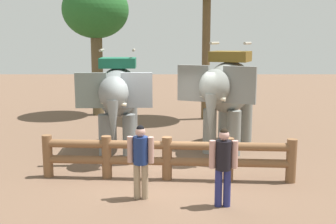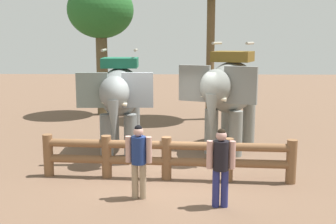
{
  "view_description": "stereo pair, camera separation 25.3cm",
  "coord_description": "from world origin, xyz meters",
  "px_view_note": "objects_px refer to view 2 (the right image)",
  "views": [
    {
      "loc": [
        0.02,
        -9.81,
        3.37
      ],
      "look_at": [
        0.0,
        1.37,
        1.4
      ],
      "focal_mm": 44.66,
      "sensor_mm": 36.0,
      "label": 1
    },
    {
      "loc": [
        0.28,
        -9.81,
        3.37
      ],
      "look_at": [
        0.0,
        1.37,
        1.4
      ],
      "focal_mm": 44.66,
      "sensor_mm": 36.0,
      "label": 2
    }
  ],
  "objects_px": {
    "tree_far_left": "(101,13)",
    "elephant_near_left": "(120,95)",
    "elephant_center": "(230,90)",
    "tourist_woman_in_black": "(221,162)",
    "tourist_man_in_blue": "(139,156)",
    "log_fence": "(166,155)"
  },
  "relations": [
    {
      "from": "elephant_center",
      "to": "tourist_man_in_blue",
      "type": "xyz_separation_m",
      "value": [
        -2.39,
        -4.09,
        -0.91
      ]
    },
    {
      "from": "log_fence",
      "to": "tourist_woman_in_black",
      "type": "bearing_deg",
      "value": -55.61
    },
    {
      "from": "tree_far_left",
      "to": "tourist_man_in_blue",
      "type": "bearing_deg",
      "value": -75.68
    },
    {
      "from": "elephant_near_left",
      "to": "tourist_woman_in_black",
      "type": "height_order",
      "value": "elephant_near_left"
    },
    {
      "from": "elephant_near_left",
      "to": "tourist_man_in_blue",
      "type": "bearing_deg",
      "value": -76.55
    },
    {
      "from": "elephant_near_left",
      "to": "elephant_center",
      "type": "distance_m",
      "value": 3.31
    },
    {
      "from": "elephant_center",
      "to": "tree_far_left",
      "type": "xyz_separation_m",
      "value": [
        -4.93,
        5.88,
        2.63
      ]
    },
    {
      "from": "elephant_near_left",
      "to": "elephant_center",
      "type": "height_order",
      "value": "elephant_center"
    },
    {
      "from": "tree_far_left",
      "to": "elephant_near_left",
      "type": "bearing_deg",
      "value": -75.15
    },
    {
      "from": "elephant_near_left",
      "to": "elephant_center",
      "type": "relative_size",
      "value": 0.92
    },
    {
      "from": "log_fence",
      "to": "tourist_woman_in_black",
      "type": "height_order",
      "value": "tourist_woman_in_black"
    },
    {
      "from": "tree_far_left",
      "to": "log_fence",
      "type": "bearing_deg",
      "value": -70.47
    },
    {
      "from": "elephant_near_left",
      "to": "elephant_center",
      "type": "xyz_separation_m",
      "value": [
        3.3,
        0.29,
        0.11
      ]
    },
    {
      "from": "elephant_near_left",
      "to": "elephant_center",
      "type": "bearing_deg",
      "value": 5.06
    },
    {
      "from": "tourist_woman_in_black",
      "to": "elephant_near_left",
      "type": "bearing_deg",
      "value": 121.59
    },
    {
      "from": "log_fence",
      "to": "tree_far_left",
      "type": "distance_m",
      "value": 10.03
    },
    {
      "from": "elephant_center",
      "to": "tourist_woman_in_black",
      "type": "bearing_deg",
      "value": -98.86
    },
    {
      "from": "elephant_center",
      "to": "tourist_woman_in_black",
      "type": "relative_size",
      "value": 2.39
    },
    {
      "from": "tourist_woman_in_black",
      "to": "tree_far_left",
      "type": "bearing_deg",
      "value": 112.16
    },
    {
      "from": "elephant_center",
      "to": "log_fence",
      "type": "bearing_deg",
      "value": -122.76
    },
    {
      "from": "log_fence",
      "to": "tourist_woman_in_black",
      "type": "xyz_separation_m",
      "value": [
        1.13,
        -1.66,
        0.34
      ]
    },
    {
      "from": "tourist_woman_in_black",
      "to": "tourist_man_in_blue",
      "type": "height_order",
      "value": "tourist_woman_in_black"
    }
  ]
}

